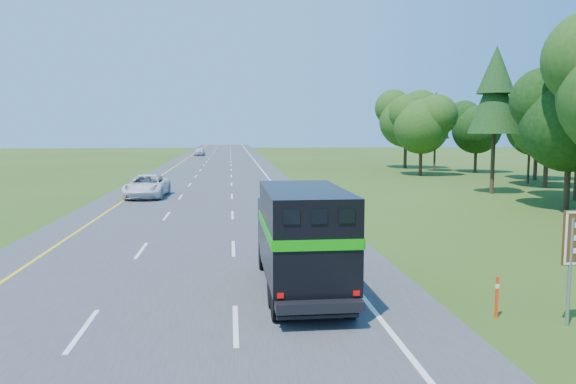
% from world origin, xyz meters
% --- Properties ---
extents(road, '(15.00, 260.00, 0.04)m').
position_xyz_m(road, '(0.00, 50.00, 0.02)').
color(road, '#38383A').
rests_on(road, ground).
extents(lane_markings, '(11.15, 260.00, 0.01)m').
position_xyz_m(lane_markings, '(0.00, 50.00, 0.04)').
color(lane_markings, yellow).
rests_on(lane_markings, road).
extents(horse_truck, '(2.32, 7.13, 3.14)m').
position_xyz_m(horse_truck, '(3.80, 13.68, 1.72)').
color(horse_truck, black).
rests_on(horse_truck, road).
extents(white_suv, '(2.87, 5.85, 1.60)m').
position_xyz_m(white_suv, '(-4.19, 38.15, 0.84)').
color(white_suv, silver).
rests_on(white_suv, road).
extents(far_car, '(2.05, 4.37, 1.45)m').
position_xyz_m(far_car, '(-3.90, 102.94, 0.76)').
color(far_car, '#BABBC2').
rests_on(far_car, road).
extents(delineator, '(0.09, 0.05, 1.08)m').
position_xyz_m(delineator, '(8.54, 10.97, 0.58)').
color(delineator, '#FF350D').
rests_on(delineator, ground).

